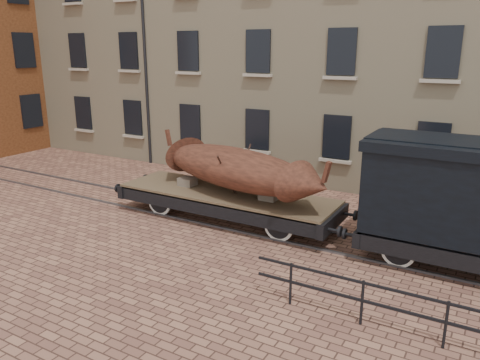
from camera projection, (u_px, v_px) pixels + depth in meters
The scene contains 5 objects.
ground at pixel (253, 226), 15.12m from camera, with size 90.00×90.00×0.00m, color brown.
warehouse_cream at pixel (426, 12), 20.09m from camera, with size 40.00×10.19×14.00m.
rail_track at pixel (253, 225), 15.11m from camera, with size 30.00×1.52×0.06m.
flatcar_wagon at pixel (226, 198), 15.39m from camera, with size 8.30×2.25×1.25m.
iron_boat at pixel (235, 168), 14.94m from camera, with size 7.15×3.52×1.70m.
Camera 1 is at (6.70, -12.46, 5.56)m, focal length 35.00 mm.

